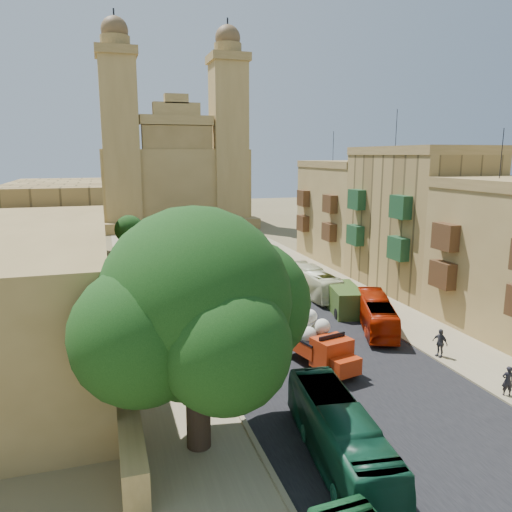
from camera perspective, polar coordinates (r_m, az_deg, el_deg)
ground at (r=24.63m, az=19.49°, el=-21.05°), size 260.00×260.00×0.00m
road_surface at (r=49.88m, az=-1.36°, el=-3.63°), size 14.00×140.00×0.01m
sidewalk_east at (r=53.16m, az=8.55°, el=-2.81°), size 5.00×140.00×0.01m
sidewalk_west at (r=48.27m, az=-12.31°, el=-4.41°), size 5.00×140.00×0.01m
kerb_east at (r=52.14m, az=6.07°, el=-2.96°), size 0.25×140.00×0.12m
kerb_west at (r=48.50m, az=-9.36°, el=-4.15°), size 0.25×140.00×0.12m
townhouse_c at (r=50.89m, az=17.83°, el=4.05°), size 9.00×14.00×17.40m
townhouse_d at (r=62.87m, az=10.49°, el=5.03°), size 9.00×14.00×15.90m
west_wall at (r=38.31m, az=-15.53°, el=-7.36°), size 1.00×40.00×1.80m
west_building_low at (r=35.80m, az=-24.55°, el=-3.80°), size 10.00×28.00×8.40m
west_building_mid at (r=61.08m, az=-21.66°, el=3.13°), size 10.00×22.00×10.00m
church at (r=95.93m, az=-9.43°, el=9.22°), size 28.00×22.50×36.30m
ficus_tree at (r=21.69m, az=-6.66°, el=-6.07°), size 10.95×10.07×10.95m
street_tree_a at (r=29.98m, az=-10.50°, el=-6.73°), size 3.61×3.61×5.55m
street_tree_b at (r=41.70m, az=-12.43°, el=-2.77°), size 2.85×2.85×4.39m
street_tree_c at (r=53.37m, az=-13.55°, el=0.46°), size 3.02×3.02×4.64m
street_tree_d at (r=65.08m, az=-14.29°, el=2.94°), size 3.64×3.64×5.60m
red_truck at (r=31.70m, az=7.15°, el=-9.84°), size 3.48×6.20×3.44m
olive_pickup at (r=42.71m, az=10.05°, el=-4.93°), size 3.33×5.61×2.17m
bus_green_north at (r=22.79m, az=9.51°, el=-19.49°), size 3.34×9.63×2.63m
bus_red_east at (r=38.99m, az=13.57°, el=-6.44°), size 5.19×8.84×2.43m
bus_cream_east at (r=47.26m, az=6.44°, el=-2.93°), size 2.20×9.31×2.59m
car_blue_a at (r=31.01m, az=-0.65°, el=-11.84°), size 2.33×4.40×1.43m
car_white_a at (r=46.03m, az=-6.42°, el=-4.14°), size 2.75×4.24×1.32m
car_cream at (r=50.17m, az=1.88°, el=-2.88°), size 3.05×4.46×1.13m
car_dkblue at (r=60.54m, az=-8.53°, el=-0.51°), size 2.34×4.15×1.13m
car_white_b at (r=63.71m, az=-2.37°, el=0.20°), size 1.50×3.39×1.14m
car_blue_b at (r=75.76m, az=-8.01°, el=1.93°), size 1.40×3.68×1.20m
pedestrian_a at (r=31.31m, az=26.82°, el=-12.62°), size 0.73×0.61×1.71m
pedestrian_c at (r=35.17m, az=20.28°, el=-9.29°), size 0.77×1.20×1.89m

